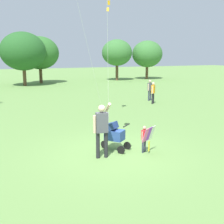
# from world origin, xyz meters

# --- Properties ---
(ground_plane) EXTENTS (120.00, 120.00, 0.00)m
(ground_plane) POSITION_xyz_m (0.00, 0.00, 0.00)
(ground_plane) COLOR #668E47
(child_with_butterfly_kite) EXTENTS (0.64, 0.49, 0.94)m
(child_with_butterfly_kite) POSITION_xyz_m (1.05, -0.34, 0.58)
(child_with_butterfly_kite) COLOR #33384C
(child_with_butterfly_kite) RESTS_ON ground
(person_adult_flyer) EXTENTS (0.62, 0.54, 1.85)m
(person_adult_flyer) POSITION_xyz_m (-0.50, -0.20, 1.07)
(person_adult_flyer) COLOR #232328
(person_adult_flyer) RESTS_ON ground
(stroller) EXTENTS (0.92, 1.03, 1.03)m
(stroller) POSITION_xyz_m (0.17, 0.34, 0.61)
(stroller) COLOR black
(stroller) RESTS_ON ground
(person_red_shirt) EXTENTS (0.37, 0.36, 1.49)m
(person_red_shirt) POSITION_xyz_m (6.40, 7.99, 0.88)
(person_red_shirt) COLOR #232328
(person_red_shirt) RESTS_ON ground
(person_sitting_far) EXTENTS (0.45, 0.33, 1.52)m
(person_sitting_far) POSITION_xyz_m (6.89, 9.25, 0.90)
(person_sitting_far) COLOR #33384C
(person_sitting_far) RESTS_ON ground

